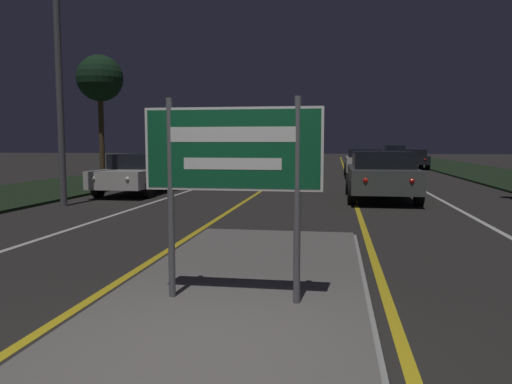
{
  "coord_description": "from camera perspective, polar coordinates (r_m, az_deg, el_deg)",
  "views": [
    {
      "loc": [
        1.03,
        -3.37,
        1.72
      ],
      "look_at": [
        0.0,
        3.07,
        1.08
      ],
      "focal_mm": 35.0,
      "sensor_mm": 36.0,
      "label": 1
    }
  ],
  "objects": [
    {
      "name": "ground_plane",
      "position": [
        3.92,
        -7.57,
        -20.4
      ],
      "size": [
        160.0,
        160.0,
        0.0
      ],
      "primitive_type": "plane",
      "color": "#282623"
    },
    {
      "name": "centre_line_yellow_right",
      "position": [
        28.43,
        10.25,
        2.05
      ],
      "size": [
        0.12,
        70.0,
        0.01
      ],
      "color": "gold",
      "rests_on": "ground_plane"
    },
    {
      "name": "highway_sign",
      "position": [
        5.04,
        -2.71,
        3.74
      ],
      "size": [
        1.82,
        0.07,
        2.08
      ],
      "color": "#56565B",
      "rests_on": "median_island"
    },
    {
      "name": "car_approaching_2",
      "position": [
        42.5,
        3.86,
        4.29
      ],
      "size": [
        1.98,
        4.31,
        1.41
      ],
      "color": "#4C514C",
      "rests_on": "ground_plane"
    },
    {
      "name": "car_receding_3",
      "position": [
        45.12,
        15.53,
        4.23
      ],
      "size": [
        1.84,
        4.42,
        1.53
      ],
      "color": "navy",
      "rests_on": "ground_plane"
    },
    {
      "name": "lane_line_white_right",
      "position": [
        28.6,
        15.44,
        1.96
      ],
      "size": [
        0.12,
        70.0,
        0.01
      ],
      "color": "silver",
      "rests_on": "ground_plane"
    },
    {
      "name": "car_approaching_1",
      "position": [
        32.37,
        2.22,
        3.87
      ],
      "size": [
        1.9,
        4.37,
        1.44
      ],
      "color": "#4C514C",
      "rests_on": "ground_plane"
    },
    {
      "name": "car_receding_0",
      "position": [
        15.59,
        14.1,
        2.0
      ],
      "size": [
        2.04,
        4.61,
        1.48
      ],
      "color": "#4C514C",
      "rests_on": "ground_plane"
    },
    {
      "name": "lane_line_white_left",
      "position": [
        28.9,
        -1.36,
        2.19
      ],
      "size": [
        0.12,
        70.0,
        0.01
      ],
      "color": "silver",
      "rests_on": "ground_plane"
    },
    {
      "name": "roadside_palm_left",
      "position": [
        24.28,
        -17.41,
        12.16
      ],
      "size": [
        2.09,
        2.09,
        5.63
      ],
      "color": "#4C3823",
      "rests_on": "verge_left"
    },
    {
      "name": "verge_left",
      "position": [
        25.69,
        -15.14,
        1.66
      ],
      "size": [
        5.0,
        100.0,
        0.08
      ],
      "color": "black",
      "rests_on": "ground_plane"
    },
    {
      "name": "edge_line_white_right",
      "position": [
        29.09,
        21.33,
        1.83
      ],
      "size": [
        0.1,
        70.0,
        0.01
      ],
      "color": "silver",
      "rests_on": "ground_plane"
    },
    {
      "name": "car_approaching_0",
      "position": [
        17.58,
        -13.05,
        2.18
      ],
      "size": [
        1.88,
        4.6,
        1.35
      ],
      "color": "silver",
      "rests_on": "ground_plane"
    },
    {
      "name": "car_receding_2",
      "position": [
        35.22,
        17.33,
        3.71
      ],
      "size": [
        1.94,
        4.1,
        1.32
      ],
      "color": "black",
      "rests_on": "ground_plane"
    },
    {
      "name": "car_receding_1",
      "position": [
        25.71,
        12.22,
        3.36
      ],
      "size": [
        1.92,
        4.16,
        1.44
      ],
      "color": "silver",
      "rests_on": "ground_plane"
    },
    {
      "name": "centre_line_yellow_left",
      "position": [
        28.55,
        3.76,
        2.14
      ],
      "size": [
        0.12,
        70.0,
        0.01
      ],
      "color": "gold",
      "rests_on": "ground_plane"
    },
    {
      "name": "edge_line_white_left",
      "position": [
        29.59,
        -7.08,
        2.23
      ],
      "size": [
        0.1,
        70.0,
        0.01
      ],
      "color": "silver",
      "rests_on": "ground_plane"
    },
    {
      "name": "median_island",
      "position": [
        5.31,
        -2.62,
        -12.77
      ],
      "size": [
        2.84,
        8.44,
        0.1
      ],
      "color": "#999993",
      "rests_on": "ground_plane"
    }
  ]
}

